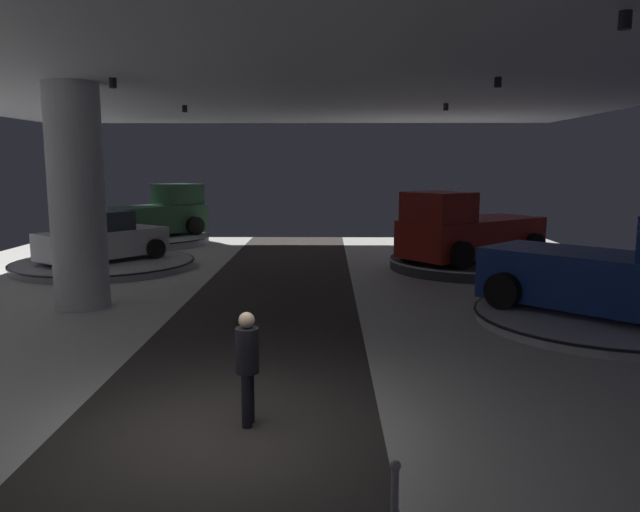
% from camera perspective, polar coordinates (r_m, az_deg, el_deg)
% --- Properties ---
extents(ground, '(24.00, 44.00, 0.06)m').
position_cam_1_polar(ground, '(8.54, -9.53, -16.28)').
color(ground, silver).
extents(column_left, '(1.33, 1.33, 5.50)m').
position_cam_1_polar(column_left, '(16.13, -21.84, 5.14)').
color(column_left, silver).
rests_on(column_left, ground).
extents(display_platform_mid_right, '(5.68, 5.68, 0.23)m').
position_cam_1_polar(display_platform_mid_right, '(15.13, 25.03, -5.28)').
color(display_platform_mid_right, silver).
rests_on(display_platform_mid_right, ground).
extents(pickup_truck_mid_right, '(5.27, 5.19, 2.30)m').
position_cam_1_polar(pickup_truck_mid_right, '(14.83, 26.45, -1.56)').
color(pickup_truck_mid_right, navy).
rests_on(pickup_truck_mid_right, display_platform_mid_right).
extents(display_platform_deep_left, '(5.68, 5.68, 0.35)m').
position_cam_1_polar(display_platform_deep_left, '(28.40, -16.02, 1.48)').
color(display_platform_deep_left, '#B7B7BC').
rests_on(display_platform_deep_left, ground).
extents(pickup_truck_deep_left, '(5.22, 5.25, 2.30)m').
position_cam_1_polar(pickup_truck_deep_left, '(28.44, -15.54, 3.72)').
color(pickup_truck_deep_left, '#2D5638').
rests_on(pickup_truck_deep_left, display_platform_deep_left).
extents(display_platform_far_left, '(6.10, 6.10, 0.26)m').
position_cam_1_polar(display_platform_far_left, '(22.24, -19.57, -0.70)').
color(display_platform_far_left, '#B7B7BC').
rests_on(display_platform_far_left, ground).
extents(display_car_far_left, '(3.97, 4.43, 1.71)m').
position_cam_1_polar(display_car_far_left, '(22.11, -19.75, 1.54)').
color(display_car_far_left, silver).
rests_on(display_car_far_left, display_platform_far_left).
extents(display_platform_far_right, '(5.68, 5.68, 0.37)m').
position_cam_1_polar(display_platform_far_right, '(21.44, 14.03, -0.64)').
color(display_platform_far_right, '#333338').
rests_on(display_platform_far_right, ground).
extents(pickup_truck_far_right, '(5.51, 4.84, 2.30)m').
position_cam_1_polar(pickup_truck_far_right, '(21.05, 13.57, 2.24)').
color(pickup_truck_far_right, maroon).
rests_on(pickup_truck_far_right, display_platform_far_right).
extents(visitor_walking_near, '(0.32, 0.32, 1.59)m').
position_cam_1_polar(visitor_walking_near, '(8.41, -6.84, -9.78)').
color(visitor_walking_near, black).
rests_on(visitor_walking_near, ground).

